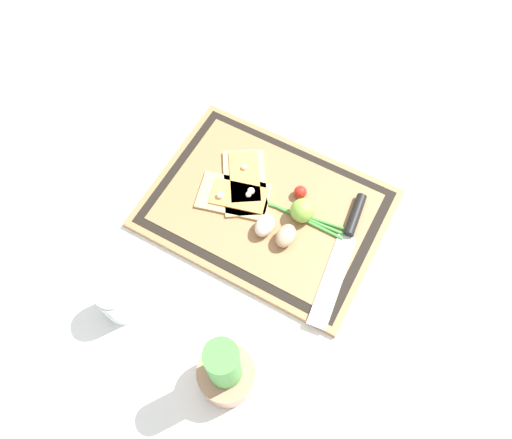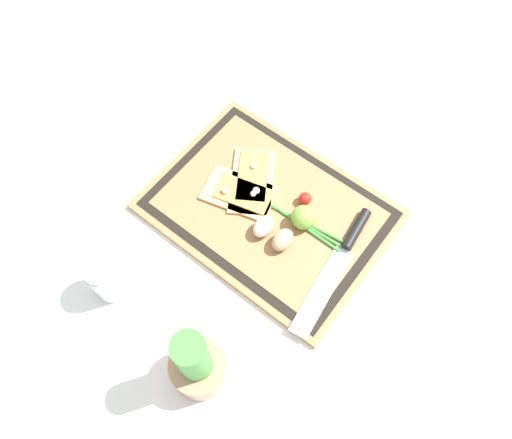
# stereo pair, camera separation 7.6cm
# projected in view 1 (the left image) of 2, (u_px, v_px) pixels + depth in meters

# --- Properties ---
(ground_plane) EXTENTS (6.00, 6.00, 0.00)m
(ground_plane) POSITION_uv_depth(u_px,v_px,m) (266.00, 210.00, 1.10)
(ground_plane) COLOR white
(cutting_board) EXTENTS (0.51, 0.37, 0.02)m
(cutting_board) POSITION_uv_depth(u_px,v_px,m) (266.00, 208.00, 1.10)
(cutting_board) COLOR #997047
(cutting_board) RESTS_ON ground_plane
(pizza_slice_near) EXTENTS (0.17, 0.19, 0.02)m
(pizza_slice_near) POSITION_uv_depth(u_px,v_px,m) (245.00, 181.00, 1.11)
(pizza_slice_near) COLOR tan
(pizza_slice_near) RESTS_ON cutting_board
(pizza_slice_far) EXTENTS (0.17, 0.13, 0.02)m
(pizza_slice_far) POSITION_uv_depth(u_px,v_px,m) (235.00, 196.00, 1.09)
(pizza_slice_far) COLOR tan
(pizza_slice_far) RESTS_ON cutting_board
(knife) EXTENTS (0.07, 0.31, 0.02)m
(knife) POSITION_uv_depth(u_px,v_px,m) (348.00, 236.00, 1.05)
(knife) COLOR silver
(knife) RESTS_ON cutting_board
(egg_brown) EXTENTS (0.04, 0.05, 0.04)m
(egg_brown) POSITION_uv_depth(u_px,v_px,m) (286.00, 236.00, 1.03)
(egg_brown) COLOR tan
(egg_brown) RESTS_ON cutting_board
(egg_pink) EXTENTS (0.04, 0.05, 0.04)m
(egg_pink) POSITION_uv_depth(u_px,v_px,m) (265.00, 225.00, 1.05)
(egg_pink) COLOR beige
(egg_pink) RESTS_ON cutting_board
(lime) EXTENTS (0.05, 0.05, 0.05)m
(lime) POSITION_uv_depth(u_px,v_px,m) (302.00, 211.00, 1.05)
(lime) COLOR #7FB742
(lime) RESTS_ON cutting_board
(cherry_tomato_red) EXTENTS (0.03, 0.03, 0.03)m
(cherry_tomato_red) POSITION_uv_depth(u_px,v_px,m) (300.00, 192.00, 1.09)
(cherry_tomato_red) COLOR red
(cherry_tomato_red) RESTS_ON cutting_board
(scallion_bunch) EXTENTS (0.31, 0.05, 0.01)m
(scallion_bunch) POSITION_uv_depth(u_px,v_px,m) (277.00, 207.00, 1.08)
(scallion_bunch) COLOR #47933D
(scallion_bunch) RESTS_ON cutting_board
(herb_pot) EXTENTS (0.10, 0.10, 0.22)m
(herb_pot) POSITION_uv_depth(u_px,v_px,m) (226.00, 372.00, 0.87)
(herb_pot) COLOR #AD7A5B
(herb_pot) RESTS_ON ground_plane
(sauce_jar) EXTENTS (0.07, 0.07, 0.11)m
(sauce_jar) POSITION_uv_depth(u_px,v_px,m) (118.00, 301.00, 0.96)
(sauce_jar) COLOR silver
(sauce_jar) RESTS_ON ground_plane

